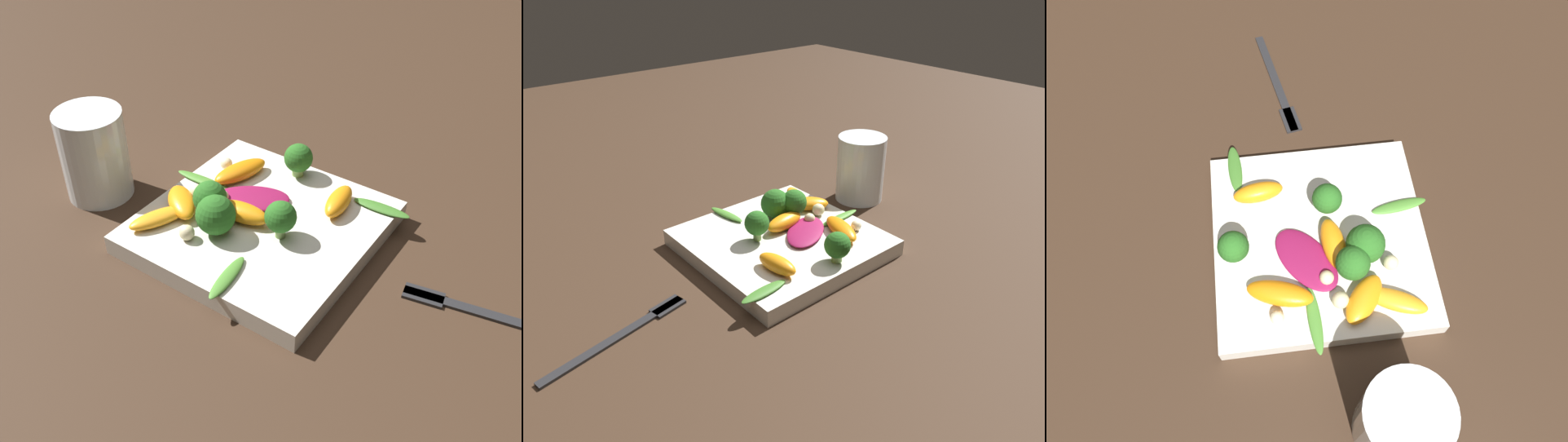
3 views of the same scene
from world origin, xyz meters
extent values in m
plane|color=#382619|center=(0.00, 0.00, 0.00)|extent=(2.40, 2.40, 0.00)
cube|color=silver|center=(0.00, 0.00, 0.01)|extent=(0.24, 0.24, 0.02)
cylinder|color=white|center=(0.21, 0.04, 0.05)|extent=(0.08, 0.08, 0.11)
cube|color=#262628|center=(-0.26, -0.03, 0.00)|extent=(0.18, 0.04, 0.01)
cube|color=#262628|center=(-0.19, -0.01, 0.00)|extent=(0.04, 0.03, 0.01)
ellipsoid|color=maroon|center=(0.03, -0.02, 0.03)|extent=(0.10, 0.09, 0.01)
ellipsoid|color=orange|center=(0.07, -0.05, 0.03)|extent=(0.05, 0.08, 0.02)
ellipsoid|color=orange|center=(-0.06, -0.06, 0.03)|extent=(0.03, 0.06, 0.02)
ellipsoid|color=orange|center=(0.02, 0.01, 0.03)|extent=(0.07, 0.03, 0.02)
ellipsoid|color=orange|center=(0.09, 0.07, 0.03)|extent=(0.05, 0.07, 0.01)
ellipsoid|color=orange|center=(0.08, 0.04, 0.03)|extent=(0.07, 0.06, 0.02)
cylinder|color=#84AD5B|center=(0.01, -0.10, 0.03)|extent=(0.01, 0.01, 0.01)
sphere|color=#26601E|center=(0.01, -0.10, 0.05)|extent=(0.03, 0.03, 0.03)
cylinder|color=#84AD5B|center=(0.05, 0.03, 0.03)|extent=(0.01, 0.01, 0.02)
sphere|color=#26601E|center=(0.05, 0.03, 0.05)|extent=(0.04, 0.04, 0.04)
cylinder|color=#7A9E51|center=(0.03, 0.05, 0.03)|extent=(0.01, 0.01, 0.01)
sphere|color=#26601E|center=(0.03, 0.05, 0.05)|extent=(0.04, 0.04, 0.04)
cylinder|color=#84AD5B|center=(-0.03, 0.01, 0.03)|extent=(0.01, 0.01, 0.02)
sphere|color=#26601E|center=(-0.03, 0.01, 0.05)|extent=(0.03, 0.03, 0.03)
ellipsoid|color=#3D7528|center=(-0.10, -0.09, 0.03)|extent=(0.07, 0.02, 0.01)
ellipsoid|color=#47842D|center=(-0.03, 0.10, 0.03)|extent=(0.02, 0.07, 0.01)
ellipsoid|color=#47842D|center=(0.10, -0.02, 0.03)|extent=(0.07, 0.02, 0.00)
sphere|color=beige|center=(0.05, 0.00, 0.03)|extent=(0.02, 0.02, 0.02)
sphere|color=beige|center=(0.09, -0.06, 0.03)|extent=(0.02, 0.02, 0.02)
sphere|color=beige|center=(0.08, 0.01, 0.03)|extent=(0.02, 0.02, 0.02)
sphere|color=beige|center=(0.05, 0.07, 0.03)|extent=(0.02, 0.02, 0.02)
camera|label=1|loc=(-0.30, 0.43, 0.44)|focal=42.00mm
camera|label=2|loc=(-0.39, -0.47, 0.38)|focal=35.00mm
camera|label=3|loc=(0.25, -0.05, 0.54)|focal=35.00mm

